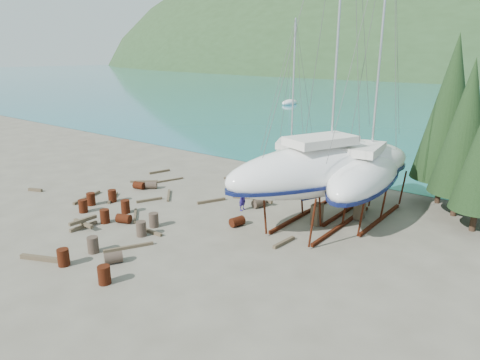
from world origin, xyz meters
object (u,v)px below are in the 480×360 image
Objects in this scene: large_sailboat_near at (325,168)px; large_sailboat_far at (366,172)px; worker at (243,197)px; small_sailboat_shore at (288,158)px.

large_sailboat_near is 2.95m from large_sailboat_far.
large_sailboat_near is at bearing -81.18° from worker.
small_sailboat_shore is 7.52m from worker.
large_sailboat_near is 5.95m from worker.
small_sailboat_shore is (-6.21, 5.82, -1.38)m from large_sailboat_near.
large_sailboat_near is 1.69× the size of small_sailboat_shore.
large_sailboat_near is at bearing -67.28° from small_sailboat_shore.
worker is (-6.85, -3.89, -2.09)m from large_sailboat_far.
large_sailboat_far is 8.69m from small_sailboat_shore.
small_sailboat_shore is (-7.92, 3.46, -0.91)m from large_sailboat_far.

